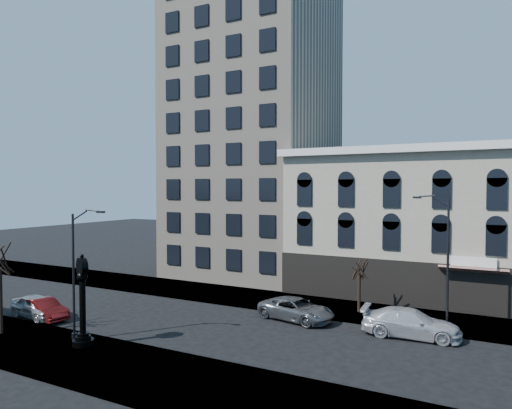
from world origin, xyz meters
The scene contains 14 objects.
ground centered at (0.00, 0.00, 0.00)m, with size 160.00×160.00×0.00m, color black.
sidewalk_far centered at (0.00, 8.00, 0.06)m, with size 160.00×6.00×0.12m, color gray.
sidewalk_near centered at (0.00, -8.00, 0.06)m, with size 160.00×6.00×0.12m, color gray.
cream_tower centered at (-6.11, 18.88, 19.32)m, with size 15.90×15.40×42.50m.
victorian_row centered at (12.00, 15.89, 6.00)m, with size 22.60×11.19×12.50m.
street_clock centered at (-3.64, -6.75, 2.51)m, with size 1.20×1.20×5.28m.
street_lamp_near centered at (-4.42, -6.08, 6.13)m, with size 2.04×0.67×7.97m.
street_lamp_far centered at (14.06, 5.99, 6.76)m, with size 2.28×0.35×8.79m.
bare_tree_near centered at (-9.89, -7.59, 5.17)m, with size 3.89×3.89×6.68m.
bare_tree_far centered at (8.59, 7.69, 3.59)m, with size 2.68×2.68×4.60m.
car_near_a centered at (-11.31, -3.99, 0.80)m, with size 1.88×4.68×1.59m, color #A5A8AD.
car_near_b centered at (-10.60, -4.00, 0.71)m, with size 1.51×4.32×1.42m, color maroon.
car_far_a centered at (5.18, 3.97, 0.76)m, with size 2.51×5.45×1.51m, color #595B60.
car_far_b centered at (12.81, 3.93, 0.85)m, with size 2.39×5.88×1.71m, color silver.
Camera 1 is at (17.25, -25.14, 9.15)m, focal length 32.00 mm.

